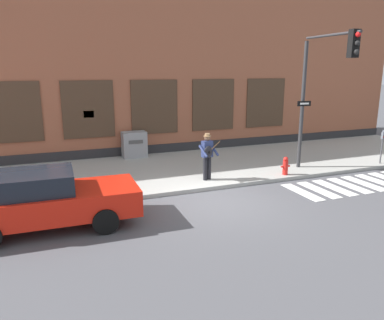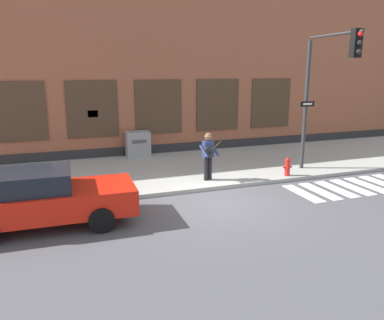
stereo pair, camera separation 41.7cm
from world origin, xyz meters
name	(u,v)px [view 1 (the left image)]	position (x,y,z in m)	size (l,w,h in m)	color
ground_plane	(216,201)	(0.00, 0.00, 0.00)	(160.00, 160.00, 0.00)	#4C4C51
sidewalk	(175,169)	(0.00, 3.92, 0.07)	(28.00, 5.80, 0.14)	#9E9E99
building_backdrop	(142,56)	(0.00, 8.82, 4.71)	(28.00, 4.06, 9.43)	#99563D
crosswalk	(357,184)	(5.47, -0.28, 0.01)	(5.20, 1.90, 0.01)	silver
red_car	(46,200)	(-4.97, -0.20, 0.77)	(4.65, 2.08, 1.53)	red
busker	(207,154)	(0.50, 1.84, 1.10)	(0.76, 0.61, 1.70)	black
traffic_light	(322,79)	(4.66, 1.06, 3.70)	(0.62, 2.92, 5.15)	#2D2D30
parking_meter	(382,142)	(8.36, 1.36, 1.08)	(0.13, 0.11, 1.44)	#47474C
utility_box	(134,144)	(-1.12, 6.38, 0.72)	(1.08, 0.68, 1.17)	gray
fire_hydrant	(285,166)	(3.54, 1.37, 0.48)	(0.38, 0.20, 0.70)	red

